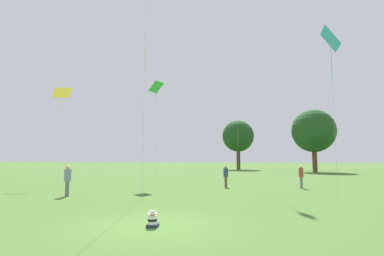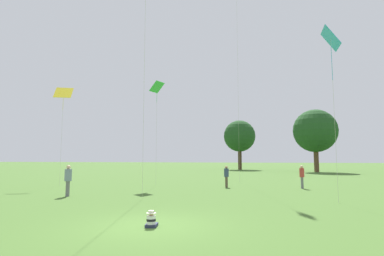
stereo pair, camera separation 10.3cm
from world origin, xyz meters
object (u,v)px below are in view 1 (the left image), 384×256
kite_3 (62,94)px  distant_tree_1 (314,131)px  person_standing_0 (301,175)px  distant_tree_0 (238,136)px  kite_1 (330,42)px  kite_4 (156,89)px  person_standing_1 (68,178)px  seated_toddler (152,220)px  person_standing_2 (226,175)px

kite_3 → distant_tree_1: bearing=73.4°
person_standing_0 → distant_tree_0: bearing=-38.5°
kite_1 → kite_4: size_ratio=1.05×
person_standing_1 → kite_1: 16.45m
seated_toddler → kite_1: 12.95m
kite_4 → distant_tree_0: size_ratio=0.88×
kite_3 → distant_tree_0: (12.26, 38.34, -1.00)m
kite_3 → kite_4: kite_4 is taller
person_standing_2 → distant_tree_0: bearing=-6.6°
person_standing_1 → kite_3: bearing=39.7°
person_standing_1 → person_standing_2: (8.46, 7.53, -0.11)m
kite_4 → kite_1: bearing=124.5°
person_standing_0 → person_standing_1: 15.98m
person_standing_1 → kite_3: size_ratio=0.22×
person_standing_1 → kite_1: kite_1 is taller
kite_1 → distant_tree_0: size_ratio=0.92×
seated_toddler → kite_3: 19.04m
person_standing_2 → kite_3: 15.05m
kite_3 → person_standing_2: bearing=29.4°
person_standing_0 → kite_4: size_ratio=0.20×
person_standing_0 → person_standing_2: 5.53m
kite_1 → distant_tree_0: distant_tree_0 is taller
seated_toddler → distant_tree_1: size_ratio=0.05×
kite_3 → kite_4: 7.86m
seated_toddler → person_standing_1: person_standing_1 is taller
seated_toddler → kite_4: size_ratio=0.06×
kite_4 → distant_tree_1: bearing=-146.7°
seated_toddler → person_standing_1: size_ratio=0.30×
kite_1 → kite_3: kite_1 is taller
person_standing_1 → distant_tree_0: bearing=-9.0°
seated_toddler → kite_4: kite_4 is taller
distant_tree_1 → kite_3: bearing=-129.8°
person_standing_1 → distant_tree_1: size_ratio=0.18×
seated_toddler → kite_3: size_ratio=0.07×
person_standing_0 → kite_1: 10.18m
seated_toddler → person_standing_2: size_ratio=0.33×
person_standing_0 → distant_tree_0: distant_tree_0 is taller
person_standing_2 → kite_1: kite_1 is taller
distant_tree_0 → distant_tree_1: bearing=-33.1°
kite_4 → seated_toddler: bearing=83.5°
seated_toddler → distant_tree_0: distant_tree_0 is taller
distant_tree_0 → kite_1: bearing=-80.3°
person_standing_2 → distant_tree_0: (-1.17, 36.86, 5.64)m
person_standing_0 → person_standing_1: (-13.98, -7.74, 0.06)m
kite_1 → distant_tree_0: (-7.45, 43.69, -1.73)m
person_standing_0 → kite_4: kite_4 is taller
person_standing_2 → seated_toddler: bearing=167.5°
person_standing_2 → kite_1: size_ratio=0.18×
person_standing_2 → kite_4: 9.08m
kite_4 → distant_tree_0: bearing=-122.5°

